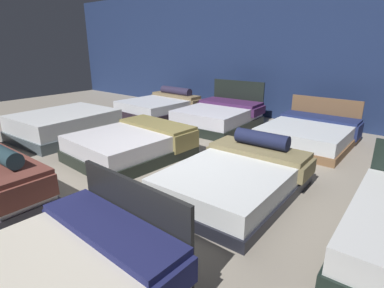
% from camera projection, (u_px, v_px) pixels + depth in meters
% --- Properties ---
extents(ground_plane, '(18.00, 18.00, 0.02)m').
position_uv_depth(ground_plane, '(177.00, 175.00, 4.81)').
color(ground_plane, gray).
extents(showroom_back_wall, '(18.00, 0.06, 3.50)m').
position_uv_depth(showroom_back_wall, '(296.00, 52.00, 7.55)').
color(showroom_back_wall, navy).
rests_on(showroom_back_wall, ground_plane).
extents(bed_4, '(1.68, 2.07, 0.55)m').
position_uv_depth(bed_4, '(65.00, 125.00, 6.63)').
color(bed_4, '#4B575C').
rests_on(bed_4, ground_plane).
extents(bed_5, '(1.68, 2.02, 0.52)m').
position_uv_depth(bed_5, '(132.00, 144.00, 5.45)').
color(bed_5, black).
rests_on(bed_5, ground_plane).
extents(bed_6, '(1.56, 2.12, 0.71)m').
position_uv_depth(bed_6, '(236.00, 178.00, 4.14)').
color(bed_6, black).
rests_on(bed_6, ground_plane).
extents(bed_8, '(1.79, 2.03, 0.72)m').
position_uv_depth(bed_8, '(160.00, 106.00, 8.76)').
color(bed_8, black).
rests_on(bed_8, ground_plane).
extents(bed_9, '(1.68, 2.08, 1.04)m').
position_uv_depth(bed_9, '(219.00, 116.00, 7.45)').
color(bed_9, black).
rests_on(bed_9, ground_plane).
extents(bed_10, '(1.64, 2.01, 0.82)m').
position_uv_depth(bed_10, '(309.00, 133.00, 6.19)').
color(bed_10, brown).
rests_on(bed_10, ground_plane).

